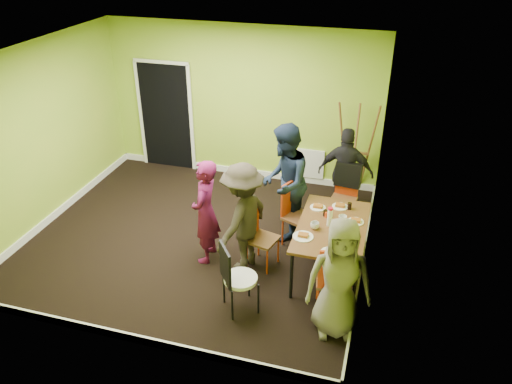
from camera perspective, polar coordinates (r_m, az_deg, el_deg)
ground at (r=7.79m, az=-6.49°, el=-5.13°), size 5.00×5.00×0.00m
room_walls at (r=7.33m, az=-6.96°, el=1.49°), size 5.04×4.54×2.82m
dining_table at (r=6.74m, az=8.69°, el=-4.21°), size 0.90×1.50×0.75m
chair_left_far at (r=7.36m, az=4.52°, el=-2.07°), size 0.54×0.54×1.00m
chair_left_near at (r=6.91m, az=0.23°, el=-4.64°), size 0.46×0.46×0.92m
chair_back_end at (r=7.95m, az=10.36°, el=1.19°), size 0.46×0.52×0.99m
chair_front_end at (r=6.10m, az=8.96°, el=-9.57°), size 0.49×0.49×1.03m
chair_bentwood at (r=6.14m, az=-2.39°, el=-9.47°), size 0.53×0.52×0.97m
easel at (r=8.66m, az=11.29°, el=4.63°), size 0.69×0.65×1.72m
plate_near_left at (r=7.07m, az=7.08°, el=-1.77°), size 0.22×0.22×0.01m
plate_near_right at (r=6.43m, az=5.40°, el=-5.09°), size 0.27×0.27×0.01m
plate_far_back at (r=7.14m, az=9.57°, el=-1.66°), size 0.23×0.23×0.01m
plate_far_front at (r=6.18m, az=8.54°, el=-6.92°), size 0.26×0.26×0.01m
plate_wall_back at (r=6.83m, az=11.31°, el=-3.35°), size 0.22×0.22×0.01m
plate_wall_front at (r=6.58m, az=10.89°, el=-4.70°), size 0.21×0.21×0.01m
thermos at (r=6.64m, az=8.43°, el=-2.91°), size 0.07×0.07×0.24m
blue_bottle at (r=6.39m, az=9.75°, el=-4.65°), size 0.08×0.08×0.20m
orange_bottle at (r=6.85m, az=8.02°, el=-2.59°), size 0.04×0.04×0.08m
glass_mid at (r=6.88m, az=7.93°, el=-2.40°), size 0.06×0.06×0.09m
glass_back at (r=7.09m, az=10.64°, el=-1.59°), size 0.06×0.06×0.10m
glass_front at (r=6.27m, az=9.21°, el=-5.91°), size 0.06×0.06×0.10m
cup_a at (r=6.59m, az=6.74°, el=-3.83°), size 0.12×0.12×0.09m
cup_b at (r=6.77m, az=9.86°, el=-3.08°), size 0.11×0.11×0.10m
person_standing at (r=6.92m, az=-5.80°, el=-2.28°), size 0.41×0.59×1.54m
person_left_far at (r=7.37m, az=3.27°, el=1.08°), size 0.78×0.95×1.80m
person_left_near at (r=6.72m, az=-1.54°, el=-2.96°), size 0.86×1.15×1.58m
person_back_end at (r=8.10m, az=10.20°, el=2.17°), size 0.88×0.37×1.51m
person_front_end at (r=5.78m, az=9.49°, el=-9.75°), size 0.84×0.64×1.53m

